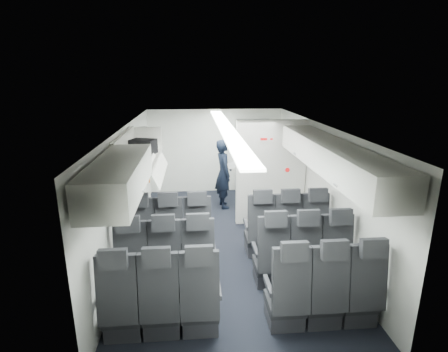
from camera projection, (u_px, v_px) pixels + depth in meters
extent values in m
cube|color=black|center=(226.00, 242.00, 6.48)|extent=(3.40, 6.00, 0.01)
cube|color=white|center=(226.00, 126.00, 5.88)|extent=(3.40, 6.00, 0.01)
cube|color=silver|center=(215.00, 151.00, 9.05)|extent=(3.40, 0.01, 2.15)
cube|color=silver|center=(255.00, 283.00, 3.31)|extent=(3.40, 0.01, 2.15)
cube|color=silver|center=(128.00, 189.00, 6.04)|extent=(0.01, 6.00, 2.15)
cube|color=silver|center=(319.00, 184.00, 6.32)|extent=(0.01, 6.00, 2.15)
cube|color=white|center=(226.00, 128.00, 5.90)|extent=(0.25, 5.52, 0.03)
cube|color=black|center=(144.00, 242.00, 5.86)|extent=(0.44, 0.46, 0.12)
cube|color=#2D2D33|center=(145.00, 251.00, 5.90)|extent=(0.42, 0.42, 0.22)
cube|color=black|center=(141.00, 223.00, 5.52)|extent=(0.44, 0.20, 0.80)
cube|color=black|center=(138.00, 200.00, 5.36)|extent=(0.30, 0.12, 0.23)
cube|color=#2D2D33|center=(129.00, 228.00, 5.73)|extent=(0.05, 0.40, 0.06)
cube|color=#2D2D33|center=(156.00, 227.00, 5.77)|extent=(0.05, 0.40, 0.06)
cube|color=black|center=(171.00, 241.00, 5.90)|extent=(0.44, 0.46, 0.12)
cube|color=#2D2D33|center=(172.00, 250.00, 5.94)|extent=(0.42, 0.42, 0.22)
cube|color=black|center=(169.00, 222.00, 5.56)|extent=(0.44, 0.20, 0.80)
cube|color=black|center=(168.00, 199.00, 5.40)|extent=(0.30, 0.12, 0.23)
cube|color=#2D2D33|center=(157.00, 227.00, 5.77)|extent=(0.05, 0.40, 0.06)
cube|color=#2D2D33|center=(184.00, 226.00, 5.81)|extent=(0.05, 0.40, 0.06)
cube|color=black|center=(198.00, 240.00, 5.93)|extent=(0.44, 0.46, 0.12)
cube|color=#2D2D33|center=(198.00, 249.00, 5.98)|extent=(0.42, 0.42, 0.22)
cube|color=black|center=(198.00, 221.00, 5.60)|extent=(0.44, 0.20, 0.80)
cube|color=black|center=(197.00, 199.00, 5.44)|extent=(0.30, 0.12, 0.23)
cube|color=#2D2D33|center=(184.00, 226.00, 5.81)|extent=(0.05, 0.40, 0.06)
cube|color=#2D2D33|center=(211.00, 225.00, 5.84)|extent=(0.05, 0.40, 0.06)
cube|color=black|center=(258.00, 238.00, 6.02)|extent=(0.44, 0.46, 0.12)
cube|color=#2D2D33|center=(258.00, 246.00, 6.06)|extent=(0.42, 0.42, 0.22)
cube|color=black|center=(261.00, 219.00, 5.68)|extent=(0.44, 0.20, 0.80)
cube|color=black|center=(263.00, 197.00, 5.52)|extent=(0.30, 0.12, 0.23)
cube|color=#2D2D33|center=(246.00, 224.00, 5.89)|extent=(0.05, 0.40, 0.06)
cube|color=#2D2D33|center=(272.00, 223.00, 5.93)|extent=(0.05, 0.40, 0.06)
cube|color=black|center=(284.00, 237.00, 6.06)|extent=(0.44, 0.46, 0.12)
cube|color=#2D2D33|center=(283.00, 245.00, 6.10)|extent=(0.42, 0.42, 0.22)
cube|color=black|center=(288.00, 218.00, 5.72)|extent=(0.44, 0.20, 0.80)
cube|color=black|center=(291.00, 196.00, 5.56)|extent=(0.30, 0.12, 0.23)
cube|color=#2D2D33|center=(272.00, 223.00, 5.93)|extent=(0.05, 0.40, 0.06)
cube|color=#2D2D33|center=(298.00, 222.00, 5.97)|extent=(0.05, 0.40, 0.06)
cube|color=black|center=(309.00, 236.00, 6.09)|extent=(0.44, 0.46, 0.12)
cube|color=#2D2D33|center=(308.00, 244.00, 6.14)|extent=(0.42, 0.42, 0.22)
cube|color=black|center=(315.00, 217.00, 5.76)|extent=(0.44, 0.20, 0.80)
cube|color=black|center=(318.00, 195.00, 5.60)|extent=(0.30, 0.12, 0.23)
cube|color=#2D2D33|center=(298.00, 222.00, 5.97)|extent=(0.05, 0.40, 0.06)
cube|color=#2D2D33|center=(323.00, 221.00, 6.01)|extent=(0.05, 0.40, 0.06)
cube|color=black|center=(136.00, 271.00, 5.00)|extent=(0.44, 0.46, 0.12)
cube|color=#2D2D33|center=(137.00, 281.00, 5.04)|extent=(0.42, 0.42, 0.22)
cube|color=black|center=(131.00, 250.00, 4.66)|extent=(0.44, 0.20, 0.80)
cube|color=black|center=(128.00, 224.00, 4.50)|extent=(0.30, 0.12, 0.23)
cube|color=#2D2D33|center=(118.00, 255.00, 4.87)|extent=(0.05, 0.40, 0.06)
cube|color=#2D2D33|center=(150.00, 254.00, 4.91)|extent=(0.05, 0.40, 0.06)
cube|color=black|center=(168.00, 270.00, 5.03)|extent=(0.44, 0.46, 0.12)
cube|color=#2D2D33|center=(168.00, 279.00, 5.08)|extent=(0.42, 0.42, 0.22)
cube|color=black|center=(165.00, 249.00, 4.70)|extent=(0.44, 0.20, 0.80)
cube|color=black|center=(163.00, 223.00, 4.54)|extent=(0.30, 0.12, 0.23)
cube|color=#2D2D33|center=(151.00, 254.00, 4.91)|extent=(0.05, 0.40, 0.06)
cube|color=#2D2D33|center=(182.00, 253.00, 4.95)|extent=(0.05, 0.40, 0.06)
cube|color=black|center=(199.00, 268.00, 5.07)|extent=(0.44, 0.46, 0.12)
cube|color=#2D2D33|center=(199.00, 278.00, 5.12)|extent=(0.42, 0.42, 0.22)
cube|color=black|center=(198.00, 247.00, 4.74)|extent=(0.44, 0.20, 0.80)
cube|color=black|center=(198.00, 222.00, 4.58)|extent=(0.30, 0.12, 0.23)
cube|color=#2D2D33|center=(183.00, 253.00, 4.95)|extent=(0.05, 0.40, 0.06)
cube|color=#2D2D33|center=(214.00, 251.00, 4.98)|extent=(0.05, 0.40, 0.06)
cube|color=black|center=(269.00, 265.00, 5.16)|extent=(0.44, 0.46, 0.12)
cube|color=#2D2D33|center=(269.00, 275.00, 5.20)|extent=(0.42, 0.42, 0.22)
cube|color=black|center=(274.00, 244.00, 4.82)|extent=(0.44, 0.20, 0.80)
cube|color=black|center=(276.00, 219.00, 4.66)|extent=(0.30, 0.12, 0.23)
cube|color=#2D2D33|center=(255.00, 250.00, 5.03)|extent=(0.05, 0.40, 0.06)
cube|color=#2D2D33|center=(285.00, 248.00, 5.07)|extent=(0.05, 0.40, 0.06)
cube|color=black|center=(299.00, 264.00, 5.20)|extent=(0.44, 0.46, 0.12)
cube|color=#2D2D33|center=(298.00, 273.00, 5.24)|extent=(0.42, 0.42, 0.22)
cube|color=black|center=(306.00, 243.00, 4.86)|extent=(0.44, 0.20, 0.80)
cube|color=black|center=(309.00, 218.00, 4.70)|extent=(0.30, 0.12, 0.23)
cube|color=#2D2D33|center=(286.00, 248.00, 5.07)|extent=(0.05, 0.40, 0.06)
cube|color=#2D2D33|center=(315.00, 247.00, 5.11)|extent=(0.05, 0.40, 0.06)
cube|color=black|center=(328.00, 262.00, 5.23)|extent=(0.44, 0.46, 0.12)
cube|color=#2D2D33|center=(327.00, 272.00, 5.28)|extent=(0.42, 0.42, 0.22)
cube|color=black|center=(337.00, 242.00, 4.90)|extent=(0.44, 0.20, 0.80)
cube|color=black|center=(341.00, 217.00, 4.74)|extent=(0.30, 0.12, 0.23)
cube|color=#2D2D33|center=(316.00, 247.00, 5.11)|extent=(0.05, 0.40, 0.06)
cube|color=#2D2D33|center=(345.00, 246.00, 5.14)|extent=(0.05, 0.40, 0.06)
cube|color=black|center=(124.00, 312.00, 4.14)|extent=(0.44, 0.46, 0.12)
cube|color=#2D2D33|center=(125.00, 323.00, 4.18)|extent=(0.42, 0.42, 0.22)
cube|color=black|center=(117.00, 290.00, 3.80)|extent=(0.44, 0.20, 0.80)
cube|color=black|center=(113.00, 259.00, 3.64)|extent=(0.30, 0.12, 0.23)
cube|color=#2D2D33|center=(102.00, 294.00, 4.01)|extent=(0.05, 0.40, 0.06)
cube|color=#2D2D33|center=(141.00, 292.00, 4.05)|extent=(0.05, 0.40, 0.06)
cube|color=black|center=(162.00, 310.00, 4.17)|extent=(0.44, 0.46, 0.12)
cube|color=#2D2D33|center=(163.00, 321.00, 4.22)|extent=(0.42, 0.42, 0.22)
cube|color=black|center=(159.00, 288.00, 3.84)|extent=(0.44, 0.20, 0.80)
cube|color=black|center=(156.00, 258.00, 3.68)|extent=(0.30, 0.12, 0.23)
cube|color=#2D2D33|center=(142.00, 292.00, 4.05)|extent=(0.05, 0.40, 0.06)
cube|color=#2D2D33|center=(180.00, 290.00, 4.08)|extent=(0.05, 0.40, 0.06)
cube|color=black|center=(200.00, 308.00, 4.21)|extent=(0.44, 0.46, 0.12)
cube|color=#2D2D33|center=(200.00, 319.00, 4.25)|extent=(0.42, 0.42, 0.22)
cube|color=black|center=(200.00, 286.00, 3.87)|extent=(0.44, 0.20, 0.80)
cube|color=black|center=(199.00, 256.00, 3.72)|extent=(0.30, 0.12, 0.23)
cube|color=#2D2D33|center=(181.00, 290.00, 4.09)|extent=(0.05, 0.40, 0.06)
cube|color=#2D2D33|center=(218.00, 288.00, 4.12)|extent=(0.05, 0.40, 0.06)
cube|color=black|center=(285.00, 303.00, 4.30)|extent=(0.44, 0.46, 0.12)
cube|color=#2D2D33|center=(284.00, 314.00, 4.34)|extent=(0.42, 0.42, 0.22)
cube|color=black|center=(291.00, 281.00, 3.96)|extent=(0.44, 0.20, 0.80)
cube|color=black|center=(295.00, 252.00, 3.80)|extent=(0.30, 0.12, 0.23)
cube|color=#2D2D33|center=(268.00, 286.00, 4.17)|extent=(0.05, 0.40, 0.06)
cube|color=#2D2D33|center=(304.00, 284.00, 4.21)|extent=(0.05, 0.40, 0.06)
cube|color=black|center=(320.00, 301.00, 4.33)|extent=(0.44, 0.46, 0.12)
cube|color=#2D2D33|center=(319.00, 312.00, 4.38)|extent=(0.42, 0.42, 0.22)
cube|color=black|center=(330.00, 279.00, 4.00)|extent=(0.44, 0.20, 0.80)
cube|color=black|center=(335.00, 250.00, 3.84)|extent=(0.30, 0.12, 0.23)
cube|color=#2D2D33|center=(305.00, 284.00, 4.21)|extent=(0.05, 0.40, 0.06)
cube|color=#2D2D33|center=(340.00, 282.00, 4.25)|extent=(0.05, 0.40, 0.06)
cube|color=black|center=(355.00, 299.00, 4.37)|extent=(0.44, 0.46, 0.12)
cube|color=#2D2D33|center=(354.00, 310.00, 4.42)|extent=(0.42, 0.42, 0.22)
cube|color=black|center=(368.00, 277.00, 4.04)|extent=(0.44, 0.20, 0.80)
cube|color=black|center=(374.00, 248.00, 3.88)|extent=(0.30, 0.12, 0.23)
cube|color=#2D2D33|center=(341.00, 282.00, 4.25)|extent=(0.05, 0.40, 0.06)
cube|color=#2D2D33|center=(376.00, 280.00, 4.28)|extent=(0.05, 0.40, 0.06)
cube|color=white|center=(119.00, 177.00, 3.93)|extent=(0.52, 1.80, 0.40)
cylinder|color=slate|center=(142.00, 190.00, 4.00)|extent=(0.04, 0.10, 0.04)
cube|color=#9E9E93|center=(142.00, 159.00, 5.66)|extent=(0.52, 1.70, 0.04)
cube|color=white|center=(124.00, 147.00, 5.59)|extent=(0.06, 1.70, 0.44)
cube|color=white|center=(132.00, 159.00, 4.81)|extent=(0.52, 0.04, 0.40)
cube|color=white|center=(147.00, 138.00, 6.40)|extent=(0.52, 0.04, 0.40)
cube|color=white|center=(158.00, 165.00, 5.72)|extent=(0.21, 1.61, 0.38)
cube|color=white|center=(358.00, 172.00, 4.17)|extent=(0.52, 1.80, 0.40)
cylinder|color=slate|center=(337.00, 185.00, 4.19)|extent=(0.04, 0.10, 0.04)
cube|color=white|center=(311.00, 144.00, 5.84)|extent=(0.52, 1.70, 0.40)
cylinder|color=slate|center=(295.00, 154.00, 5.87)|extent=(0.04, 0.10, 0.04)
cube|color=white|center=(271.00, 173.00, 7.03)|extent=(1.40, 0.12, 2.13)
cube|color=white|center=(266.00, 139.00, 6.75)|extent=(0.24, 0.01, 0.10)
cube|color=red|center=(264.00, 139.00, 6.74)|extent=(0.13, 0.01, 0.04)
cube|color=red|center=(271.00, 139.00, 6.75)|extent=(0.05, 0.01, 0.03)
cylinder|color=white|center=(287.00, 170.00, 6.97)|extent=(0.11, 0.01, 0.11)
cylinder|color=red|center=(287.00, 170.00, 6.96)|extent=(0.09, 0.01, 0.09)
cube|color=#939399|center=(253.00, 157.00, 8.90)|extent=(0.85, 0.50, 1.90)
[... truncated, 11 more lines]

